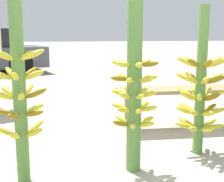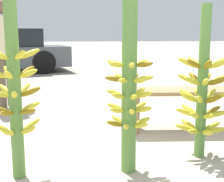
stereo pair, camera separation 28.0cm
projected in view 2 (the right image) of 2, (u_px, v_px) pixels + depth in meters
name	position (u px, v px, depth m)	size (l,w,h in m)	color
ground_plane	(124.00, 176.00, 2.41)	(80.00, 80.00, 0.00)	#A89E8C
banana_stalk_left	(14.00, 82.00, 2.27)	(0.41, 0.41, 1.55)	#5B8C3D
banana_stalk_center	(129.00, 85.00, 2.39)	(0.38, 0.38, 1.44)	#5B8C3D
banana_stalk_right	(202.00, 90.00, 2.70)	(0.46, 0.46, 1.33)	#5B8C3D
vendor_person	(4.00, 44.00, 4.55)	(0.37, 0.58, 1.57)	brown
market_bench	(191.00, 95.00, 3.51)	(1.56, 0.48, 0.47)	#99754C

